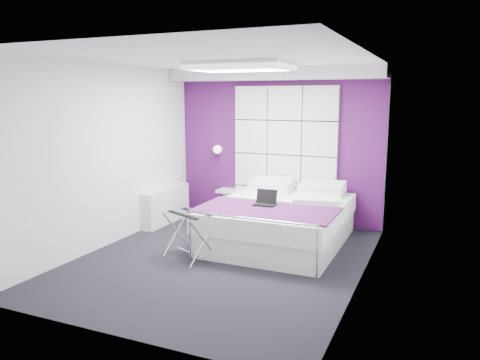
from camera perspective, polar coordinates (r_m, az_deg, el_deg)
The scene contains 15 objects.
floor at distance 6.30m, azimuth -2.25°, elevation -9.66°, with size 4.40×4.40×0.00m, color black.
ceiling at distance 5.95m, azimuth -2.43°, elevation 14.63°, with size 4.40×4.40×0.00m, color white.
wall_back at distance 8.01m, azimuth 4.57°, elevation 4.11°, with size 3.60×3.60×0.00m, color silver.
wall_left at distance 6.96m, azimuth -15.81°, elevation 2.87°, with size 4.40×4.40×0.00m, color silver.
wall_right at distance 5.45m, azimuth 14.94°, elevation 1.02°, with size 4.40×4.40×0.00m, color silver.
accent_wall at distance 8.00m, azimuth 4.54°, elevation 4.10°, with size 3.58×0.02×2.58m, color #461149.
soffit at distance 7.74m, azimuth 4.07°, elevation 12.80°, with size 3.58×0.50×0.20m, color silver.
headboard at distance 7.92m, azimuth 5.44°, elevation 3.08°, with size 1.80×0.08×2.30m, color silver, non-canonical shape.
skylight at distance 6.49m, azimuth -0.03°, elevation 13.81°, with size 1.36×0.86×0.12m, color white, non-canonical shape.
wall_lamp at distance 8.29m, azimuth -2.65°, elevation 3.77°, with size 0.15×0.15×0.15m, color white.
radiator at distance 8.10m, azimuth -9.05°, elevation -3.09°, with size 0.22×1.20×0.60m, color silver.
bed at distance 6.93m, azimuth 4.88°, elevation -4.94°, with size 1.87×2.27×0.79m.
nightstand at distance 8.27m, azimuth -1.30°, elevation -1.34°, with size 0.40×0.31×0.04m, color silver.
luggage_rack at distance 6.31m, azimuth -6.07°, elevation -6.73°, with size 0.62×0.46×0.61m.
laptop at distance 6.55m, azimuth 3.17°, elevation -2.58°, with size 0.30×0.21×0.22m.
Camera 1 is at (2.59, -5.33, 2.12)m, focal length 35.00 mm.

